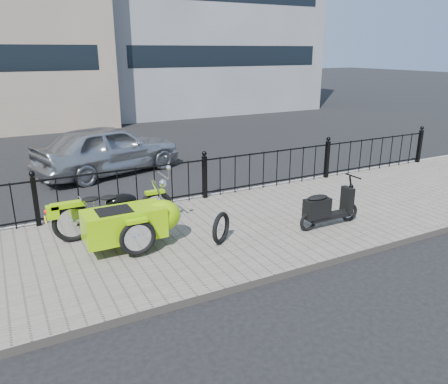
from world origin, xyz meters
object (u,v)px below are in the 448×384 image
motorcycle_sidecar (132,219)px  sedan_car (108,149)px  scooter (326,209)px  spare_tire (221,228)px

motorcycle_sidecar → sedan_car: size_ratio=0.56×
motorcycle_sidecar → scooter: size_ratio=1.66×
motorcycle_sidecar → spare_tire: (1.35, -0.65, -0.19)m
scooter → spare_tire: 2.09m
spare_tire → sedan_car: bearing=94.7°
spare_tire → motorcycle_sidecar: bearing=154.4°
motorcycle_sidecar → sedan_car: sedan_car is taller
scooter → sedan_car: (-2.55, 6.10, 0.21)m
scooter → spare_tire: (-2.07, 0.27, -0.08)m
spare_tire → scooter: bearing=-7.5°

